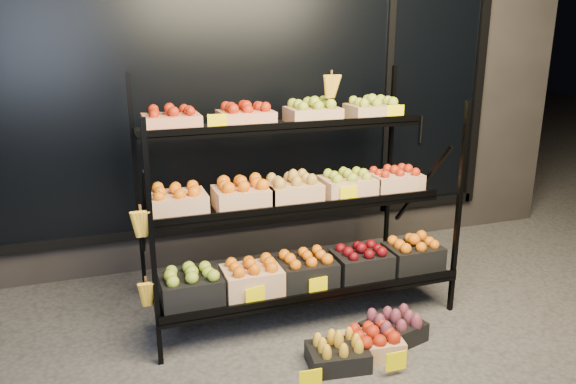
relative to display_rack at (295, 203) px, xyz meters
name	(u,v)px	position (x,y,z in m)	size (l,w,h in m)	color
ground	(328,348)	(0.02, -0.60, -0.79)	(24.00, 24.00, 0.00)	#514F4C
building	(227,49)	(0.02, 1.99, 0.96)	(6.00, 2.08, 3.50)	#2D2826
display_rack	(295,203)	(0.00, 0.00, 0.00)	(2.18, 1.02, 1.75)	black
tag_floor_b	(396,367)	(0.27, -1.00, -0.73)	(0.13, 0.01, 0.12)	#FEE200
floor_crate_midleft	(338,353)	(-0.01, -0.79, -0.70)	(0.38, 0.30, 0.19)	black
floor_crate_midright	(373,342)	(0.25, -0.75, -0.70)	(0.38, 0.30, 0.18)	tan
floor_crate_right	(394,328)	(0.45, -0.65, -0.70)	(0.43, 0.36, 0.19)	black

